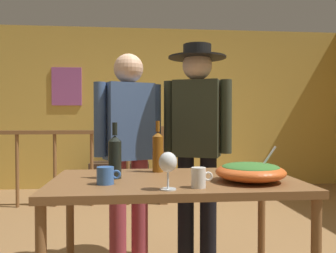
{
  "coord_description": "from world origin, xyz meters",
  "views": [
    {
      "loc": [
        -0.44,
        -2.92,
        1.14
      ],
      "look_at": [
        -0.21,
        -0.55,
        1.08
      ],
      "focal_mm": 38.21,
      "sensor_mm": 36.0,
      "label": 1
    }
  ],
  "objects_px": {
    "tv_console": "(119,177)",
    "wine_bottle_dark": "(115,156)",
    "mug_white": "(199,178)",
    "wine_bottle_amber": "(158,151)",
    "stair_railing": "(89,157)",
    "person_standing_right": "(197,133)",
    "serving_table": "(175,192)",
    "mug_blue": "(106,175)",
    "framed_picture": "(67,86)",
    "person_standing_left": "(129,142)",
    "salad_bowl": "(250,171)",
    "wine_glass": "(168,164)",
    "flat_screen_tv": "(119,148)"
  },
  "relations": [
    {
      "from": "tv_console",
      "to": "wine_bottle_dark",
      "type": "height_order",
      "value": "wine_bottle_dark"
    },
    {
      "from": "mug_white",
      "to": "wine_bottle_amber",
      "type": "bearing_deg",
      "value": 107.53
    },
    {
      "from": "stair_railing",
      "to": "person_standing_right",
      "type": "height_order",
      "value": "person_standing_right"
    },
    {
      "from": "serving_table",
      "to": "mug_blue",
      "type": "bearing_deg",
      "value": -160.36
    },
    {
      "from": "tv_console",
      "to": "wine_bottle_dark",
      "type": "xyz_separation_m",
      "value": [
        0.11,
        -3.55,
        0.7
      ]
    },
    {
      "from": "framed_picture",
      "to": "mug_blue",
      "type": "distance_m",
      "value": 4.19
    },
    {
      "from": "wine_bottle_amber",
      "to": "person_standing_left",
      "type": "height_order",
      "value": "person_standing_left"
    },
    {
      "from": "salad_bowl",
      "to": "person_standing_left",
      "type": "relative_size",
      "value": 0.23
    },
    {
      "from": "salad_bowl",
      "to": "wine_bottle_dark",
      "type": "height_order",
      "value": "wine_bottle_dark"
    },
    {
      "from": "serving_table",
      "to": "wine_bottle_amber",
      "type": "xyz_separation_m",
      "value": [
        -0.08,
        0.26,
        0.21
      ]
    },
    {
      "from": "serving_table",
      "to": "person_standing_right",
      "type": "bearing_deg",
      "value": 71.02
    },
    {
      "from": "framed_picture",
      "to": "wine_bottle_dark",
      "type": "distance_m",
      "value": 4.02
    },
    {
      "from": "wine_glass",
      "to": "person_standing_right",
      "type": "xyz_separation_m",
      "value": [
        0.34,
        1.08,
        0.1
      ]
    },
    {
      "from": "flat_screen_tv",
      "to": "person_standing_right",
      "type": "distance_m",
      "value": 2.89
    },
    {
      "from": "mug_blue",
      "to": "framed_picture",
      "type": "bearing_deg",
      "value": 102.9
    },
    {
      "from": "tv_console",
      "to": "person_standing_left",
      "type": "relative_size",
      "value": 0.55
    },
    {
      "from": "person_standing_left",
      "to": "framed_picture",
      "type": "bearing_deg",
      "value": -92.79
    },
    {
      "from": "mug_blue",
      "to": "mug_white",
      "type": "bearing_deg",
      "value": -16.54
    },
    {
      "from": "person_standing_right",
      "to": "wine_glass",
      "type": "bearing_deg",
      "value": 93.9
    },
    {
      "from": "mug_white",
      "to": "person_standing_left",
      "type": "xyz_separation_m",
      "value": [
        -0.36,
        1.05,
        0.11
      ]
    },
    {
      "from": "framed_picture",
      "to": "stair_railing",
      "type": "distance_m",
      "value": 1.62
    },
    {
      "from": "tv_console",
      "to": "wine_bottle_amber",
      "type": "distance_m",
      "value": 3.42
    },
    {
      "from": "flat_screen_tv",
      "to": "wine_glass",
      "type": "height_order",
      "value": "wine_glass"
    },
    {
      "from": "mug_white",
      "to": "tv_console",
      "type": "bearing_deg",
      "value": 97.92
    },
    {
      "from": "stair_railing",
      "to": "wine_bottle_amber",
      "type": "relative_size",
      "value": 8.96
    },
    {
      "from": "serving_table",
      "to": "person_standing_right",
      "type": "distance_m",
      "value": 0.88
    },
    {
      "from": "wine_bottle_dark",
      "to": "person_standing_left",
      "type": "height_order",
      "value": "person_standing_left"
    },
    {
      "from": "stair_railing",
      "to": "wine_bottle_amber",
      "type": "distance_m",
      "value": 2.57
    },
    {
      "from": "wine_bottle_dark",
      "to": "person_standing_right",
      "type": "height_order",
      "value": "person_standing_right"
    },
    {
      "from": "mug_blue",
      "to": "mug_white",
      "type": "distance_m",
      "value": 0.48
    },
    {
      "from": "tv_console",
      "to": "person_standing_left",
      "type": "height_order",
      "value": "person_standing_left"
    },
    {
      "from": "wine_bottle_dark",
      "to": "mug_white",
      "type": "bearing_deg",
      "value": -36.11
    },
    {
      "from": "salad_bowl",
      "to": "wine_bottle_amber",
      "type": "height_order",
      "value": "wine_bottle_amber"
    },
    {
      "from": "salad_bowl",
      "to": "mug_blue",
      "type": "height_order",
      "value": "salad_bowl"
    },
    {
      "from": "framed_picture",
      "to": "serving_table",
      "type": "distance_m",
      "value": 4.19
    },
    {
      "from": "wine_bottle_dark",
      "to": "mug_blue",
      "type": "height_order",
      "value": "wine_bottle_dark"
    },
    {
      "from": "wine_bottle_dark",
      "to": "person_standing_right",
      "type": "bearing_deg",
      "value": 50.79
    },
    {
      "from": "flat_screen_tv",
      "to": "tv_console",
      "type": "bearing_deg",
      "value": 90.0
    },
    {
      "from": "wine_bottle_dark",
      "to": "wine_bottle_amber",
      "type": "bearing_deg",
      "value": 40.18
    },
    {
      "from": "wine_bottle_dark",
      "to": "person_standing_right",
      "type": "distance_m",
      "value": 0.96
    },
    {
      "from": "tv_console",
      "to": "serving_table",
      "type": "height_order",
      "value": "serving_table"
    },
    {
      "from": "person_standing_right",
      "to": "mug_blue",
      "type": "bearing_deg",
      "value": 75.93
    },
    {
      "from": "salad_bowl",
      "to": "wine_bottle_amber",
      "type": "bearing_deg",
      "value": 140.63
    },
    {
      "from": "salad_bowl",
      "to": "person_standing_left",
      "type": "height_order",
      "value": "person_standing_left"
    },
    {
      "from": "salad_bowl",
      "to": "person_standing_right",
      "type": "relative_size",
      "value": 0.22
    },
    {
      "from": "framed_picture",
      "to": "person_standing_right",
      "type": "height_order",
      "value": "framed_picture"
    },
    {
      "from": "person_standing_right",
      "to": "person_standing_left",
      "type": "bearing_deg",
      "value": 21.08
    },
    {
      "from": "tv_console",
      "to": "salad_bowl",
      "type": "bearing_deg",
      "value": -77.24
    },
    {
      "from": "serving_table",
      "to": "person_standing_left",
      "type": "distance_m",
      "value": 0.85
    },
    {
      "from": "wine_bottle_amber",
      "to": "person_standing_right",
      "type": "relative_size",
      "value": 0.19
    }
  ]
}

